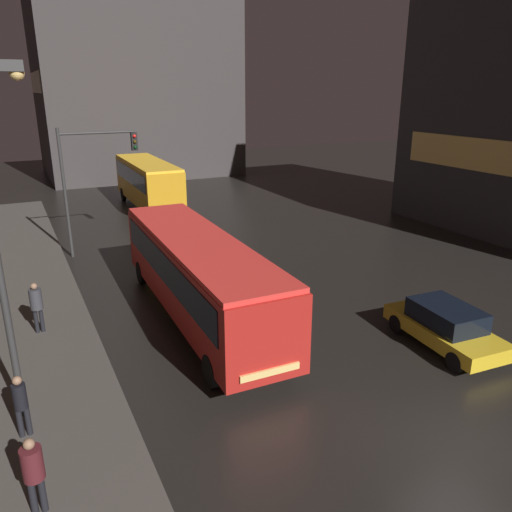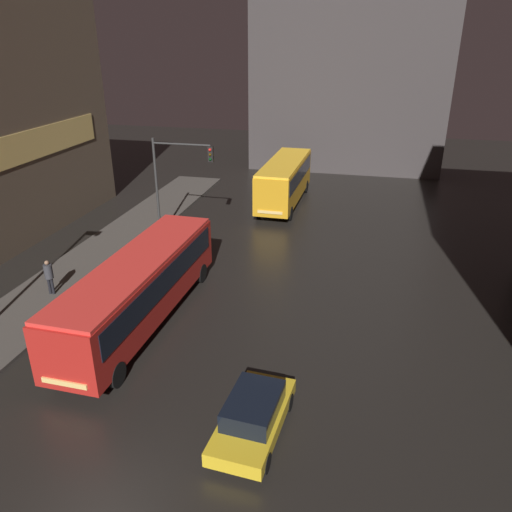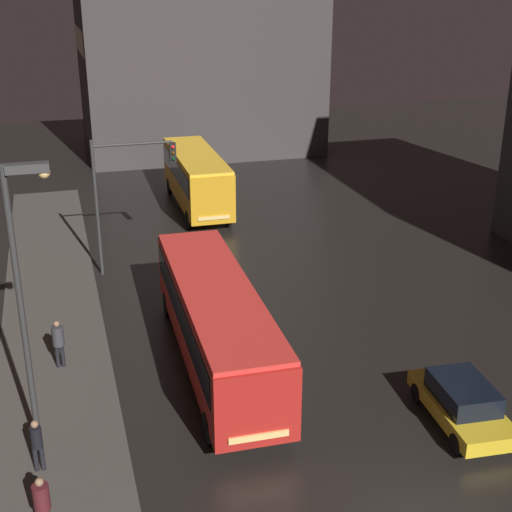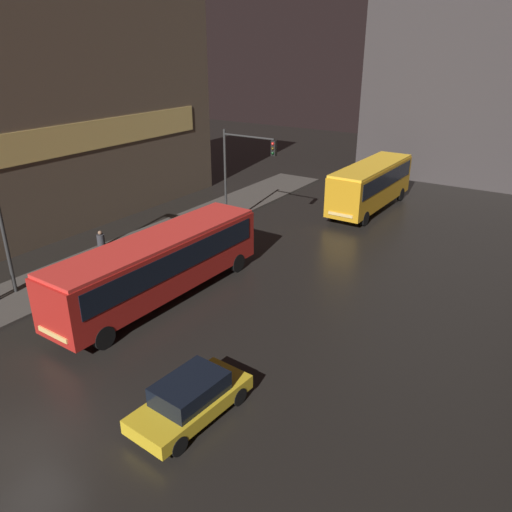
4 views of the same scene
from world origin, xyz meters
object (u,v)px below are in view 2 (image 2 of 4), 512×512
pedestrian_near (49,274)px  car_taxi (253,415)px  bus_far (285,178)px  bus_near (140,283)px  traffic_light_main (175,173)px

pedestrian_near → car_taxi: bearing=87.5°
car_taxi → pedestrian_near: pedestrian_near is taller
bus_far → pedestrian_near: size_ratio=5.46×
bus_near → traffic_light_main: size_ratio=1.84×
bus_near → traffic_light_main: 10.30m
pedestrian_near → traffic_light_main: size_ratio=0.28×
bus_near → car_taxi: 8.83m
bus_far → traffic_light_main: traffic_light_main is taller
bus_far → traffic_light_main: 10.66m
bus_far → pedestrian_near: (-8.68, -17.64, -0.83)m
car_taxi → bus_far: bearing=-77.7°
pedestrian_near → traffic_light_main: 9.83m
car_taxi → traffic_light_main: (-8.66, 15.49, 3.68)m
bus_far → pedestrian_near: 19.68m
bus_far → car_taxi: size_ratio=2.29×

